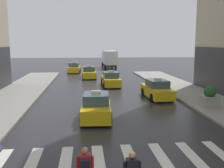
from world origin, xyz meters
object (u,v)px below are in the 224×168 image
object	(u,v)px
taxi_lead	(96,107)
pedestrian_with_backpack	(85,168)
box_truck	(109,59)
taxi_fifth	(74,68)
taxi_second	(157,90)
planter_mid_block	(210,97)
taxi_third	(111,80)
taxi_fourth	(89,73)

from	to	relation	value
taxi_lead	pedestrian_with_backpack	bearing A→B (deg)	-94.62
box_truck	taxi_lead	bearing A→B (deg)	-96.69
taxi_lead	taxi_fifth	xyz separation A→B (m)	(-2.49, 26.80, 0.00)
taxi_fifth	box_truck	distance (m)	9.37
taxi_second	taxi_fifth	world-z (taller)	same
pedestrian_with_backpack	planter_mid_block	distance (m)	13.81
taxi_second	taxi_third	bearing A→B (deg)	116.66
taxi_fifth	pedestrian_with_backpack	distance (m)	35.72
taxi_fourth	taxi_fifth	size ratio (longest dim) A/B	0.98
taxi_lead	taxi_third	xyz separation A→B (m)	(2.16, 12.56, 0.00)
taxi_lead	taxi_second	bearing A→B (deg)	45.49
box_truck	planter_mid_block	xyz separation A→B (m)	(4.48, -32.04, -0.98)
taxi_second	pedestrian_with_backpack	distance (m)	15.89
taxi_second	taxi_fifth	size ratio (longest dim) A/B	1.00
taxi_lead	taxi_fourth	distance (m)	19.64
taxi_fourth	pedestrian_with_backpack	bearing A→B (deg)	-91.11
taxi_lead	pedestrian_with_backpack	size ratio (longest dim) A/B	2.80
taxi_second	pedestrian_with_backpack	xyz separation A→B (m)	(-6.32, -14.58, 0.25)
taxi_lead	taxi_third	bearing A→B (deg)	80.24
taxi_third	box_truck	xyz separation A→B (m)	(1.77, 20.97, 1.13)
taxi_fourth	taxi_second	bearing A→B (deg)	-67.51
taxi_third	pedestrian_with_backpack	bearing A→B (deg)	-97.65
taxi_fourth	taxi_third	bearing A→B (deg)	-71.80
box_truck	planter_mid_block	bearing A→B (deg)	-82.04
taxi_fourth	planter_mid_block	bearing A→B (deg)	-64.70
taxi_second	pedestrian_with_backpack	world-z (taller)	taxi_second
pedestrian_with_backpack	taxi_fifth	bearing A→B (deg)	92.85
taxi_lead	taxi_second	distance (m)	8.00
taxi_lead	taxi_fourth	size ratio (longest dim) A/B	1.02
box_truck	taxi_fifth	bearing A→B (deg)	-133.69
box_truck	planter_mid_block	distance (m)	32.36
taxi_fourth	taxi_lead	bearing A→B (deg)	-89.52
box_truck	planter_mid_block	size ratio (longest dim) A/B	4.76
pedestrian_with_backpack	planter_mid_block	size ratio (longest dim) A/B	1.03
taxi_third	planter_mid_block	world-z (taller)	taxi_third
taxi_second	planter_mid_block	xyz separation A→B (m)	(2.81, -4.21, 0.15)
taxi_third	planter_mid_block	size ratio (longest dim) A/B	2.87
taxi_second	taxi_lead	bearing A→B (deg)	-134.51
box_truck	taxi_second	bearing A→B (deg)	-86.55
taxi_third	taxi_fifth	xyz separation A→B (m)	(-4.66, 14.24, 0.00)
taxi_second	taxi_fourth	xyz separation A→B (m)	(-5.77, 13.94, 0.00)
taxi_second	taxi_fourth	bearing A→B (deg)	112.49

